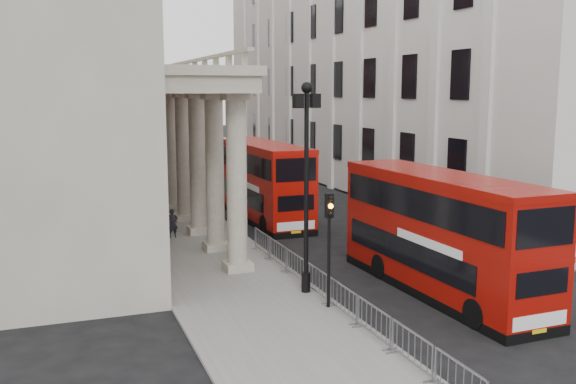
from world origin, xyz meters
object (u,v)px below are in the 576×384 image
object	(u,v)px
monument_column	(147,43)
pedestrian_c	(198,219)
bus_far	(263,180)
pedestrian_a	(173,223)
pedestrian_b	(158,208)
traffic_light	(329,229)
lamp_post_mid	(210,143)
bus_near	(441,231)
lamp_post_south	(306,173)
lamp_post_north	(166,129)

from	to	relation	value
monument_column	pedestrian_c	xyz separation A→B (m)	(-8.33, -75.97, -15.01)
bus_far	pedestrian_c	size ratio (longest dim) A/B	6.69
monument_column	pedestrian_a	size ratio (longest dim) A/B	34.19
bus_far	pedestrian_b	xyz separation A→B (m)	(-6.41, 1.20, -1.61)
traffic_light	lamp_post_mid	bearing A→B (deg)	90.32
pedestrian_a	pedestrian_b	xyz separation A→B (m)	(-0.03, 4.79, 0.03)
traffic_light	bus_near	world-z (taller)	bus_near
lamp_post_south	bus_far	size ratio (longest dim) A/B	0.73
pedestrian_b	pedestrian_c	world-z (taller)	pedestrian_c
monument_column	pedestrian_c	bearing A→B (deg)	-96.26
monument_column	pedestrian_b	world-z (taller)	monument_column
traffic_light	bus_near	xyz separation A→B (m)	(5.10, 0.45, -0.58)
monument_column	lamp_post_mid	world-z (taller)	monument_column
lamp_post_mid	pedestrian_c	xyz separation A→B (m)	(-1.73, -3.97, -3.94)
lamp_post_south	pedestrian_a	world-z (taller)	lamp_post_south
lamp_post_mid	traffic_light	world-z (taller)	lamp_post_mid
lamp_post_south	pedestrian_c	xyz separation A→B (m)	(-1.73, 12.03, -3.94)
lamp_post_mid	traffic_light	distance (m)	18.11
lamp_post_mid	bus_near	world-z (taller)	lamp_post_mid
pedestrian_a	pedestrian_c	xyz separation A→B (m)	(1.53, 0.53, 0.05)
bus_near	lamp_post_south	bearing A→B (deg)	161.58
monument_column	lamp_post_south	bearing A→B (deg)	-94.29
lamp_post_south	lamp_post_north	xyz separation A→B (m)	(0.00, 32.00, 0.00)
monument_column	lamp_post_south	size ratio (longest dim) A/B	6.51
pedestrian_c	pedestrian_a	bearing A→B (deg)	-129.55
bus_far	lamp_post_south	bearing A→B (deg)	-102.58
bus_far	bus_near	bearing A→B (deg)	-83.78
lamp_post_north	pedestrian_c	world-z (taller)	lamp_post_north
lamp_post_north	bus_far	world-z (taller)	lamp_post_north
lamp_post_mid	pedestrian_a	size ratio (longest dim) A/B	5.25
bus_near	bus_far	bearing A→B (deg)	95.51
lamp_post_south	bus_near	bearing A→B (deg)	-16.83
bus_near	pedestrian_b	size ratio (longest dim) A/B	6.89
lamp_post_mid	bus_far	bearing A→B (deg)	-16.47
lamp_post_south	traffic_light	xyz separation A→B (m)	(0.10, -2.02, -1.80)
lamp_post_south	bus_far	distance (m)	15.58
monument_column	pedestrian_a	xyz separation A→B (m)	(-9.86, -76.51, -15.07)
lamp_post_south	pedestrian_c	distance (m)	12.77
monument_column	pedestrian_a	world-z (taller)	monument_column
bus_far	lamp_post_mid	bearing A→B (deg)	162.65
monument_column	lamp_post_mid	bearing A→B (deg)	-95.24
lamp_post_south	bus_near	size ratio (longest dim) A/B	0.74
bus_near	traffic_light	bearing A→B (deg)	-176.58
lamp_post_north	monument_column	bearing A→B (deg)	83.28
lamp_post_mid	pedestrian_a	distance (m)	6.85
traffic_light	pedestrian_a	xyz separation A→B (m)	(-3.36, 13.51, -2.19)
pedestrian_b	traffic_light	bearing A→B (deg)	99.99
pedestrian_b	lamp_post_mid	bearing A→B (deg)	174.66
lamp_post_north	pedestrian_a	bearing A→B (deg)	-99.04
monument_column	lamp_post_south	world-z (taller)	monument_column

